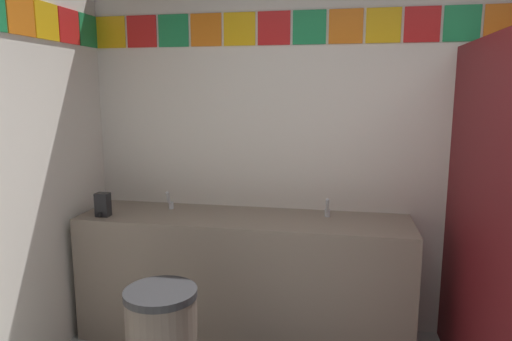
{
  "coord_description": "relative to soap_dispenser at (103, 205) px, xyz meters",
  "views": [
    {
      "loc": [
        -0.23,
        -1.46,
        1.69
      ],
      "look_at": [
        -0.73,
        1.15,
        1.23
      ],
      "focal_mm": 32.22,
      "sensor_mm": 36.0,
      "label": 1
    }
  ],
  "objects": [
    {
      "name": "wall_back",
      "position": [
        1.81,
        0.48,
        0.33
      ],
      "size": [
        4.08,
        0.09,
        2.53
      ],
      "color": "silver",
      "rests_on": "ground_plane"
    },
    {
      "name": "vanity_counter",
      "position": [
        0.94,
        0.16,
        -0.5
      ],
      "size": [
        2.23,
        0.56,
        0.86
      ],
      "color": "gray",
      "rests_on": "ground_plane"
    },
    {
      "name": "faucet_left",
      "position": [
        0.38,
        0.25,
        -0.03
      ],
      "size": [
        0.04,
        0.1,
        0.14
      ],
      "color": "silver",
      "rests_on": "vanity_counter"
    },
    {
      "name": "faucet_right",
      "position": [
        1.49,
        0.25,
        -0.03
      ],
      "size": [
        0.04,
        0.1,
        0.14
      ],
      "color": "silver",
      "rests_on": "vanity_counter"
    },
    {
      "name": "soap_dispenser",
      "position": [
        0.0,
        0.0,
        0.0
      ],
      "size": [
        0.09,
        0.09,
        0.16
      ],
      "color": "black",
      "rests_on": "vanity_counter"
    }
  ]
}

